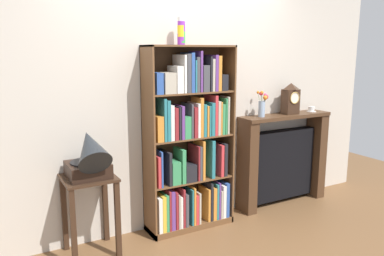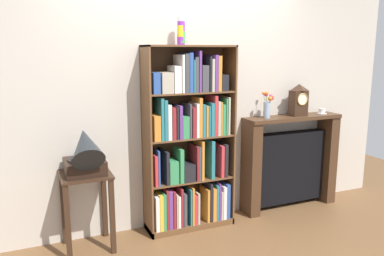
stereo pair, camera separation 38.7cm
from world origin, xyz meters
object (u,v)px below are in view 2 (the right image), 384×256
Objects in this scene: side_table_left at (86,196)px; fireplace_mantel at (289,162)px; cup_stack at (181,31)px; mantel_clock at (299,100)px; gramophone at (85,153)px; teacup_with_saucer at (322,111)px; bookshelf at (189,146)px; flower_vase at (267,106)px.

fireplace_mantel is (2.29, 0.10, 0.02)m from side_table_left.
side_table_left is at bearing -174.76° from cup_stack.
cup_stack is 1.96m from fireplace_mantel.
mantel_clock is (2.36, 0.07, 0.75)m from side_table_left.
mantel_clock is (2.36, 0.16, 0.33)m from gramophone.
mantel_clock is at bearing -179.56° from teacup_with_saucer.
bookshelf is 1.69m from teacup_with_saucer.
side_table_left is 2.02× the size of mantel_clock.
cup_stack is at bearing 10.03° from gramophone.
side_table_left is 2.77m from teacup_with_saucer.
fireplace_mantel is 0.73m from mantel_clock.
bookshelf is 0.99m from flower_vase.
fireplace_mantel is 4.02× the size of flower_vase.
cup_stack is 1.25m from flower_vase.
cup_stack is 2.14× the size of teacup_with_saucer.
bookshelf is 1.09m from side_table_left.
teacup_with_saucer is at bearing 0.44° from mantel_clock.
side_table_left is 1.38× the size of gramophone.
fireplace_mantel is 9.80× the size of teacup_with_saucer.
fireplace_mantel is 0.76m from flower_vase.
teacup_with_saucer is at bearing -0.36° from cup_stack.
gramophone is at bearing -175.45° from flower_vase.
gramophone reaches higher than side_table_left.
side_table_left is 0.43m from gramophone.
teacup_with_saucer is (1.68, 0.03, 0.25)m from bookshelf.
bookshelf is 6.32× the size of flower_vase.
cup_stack is 1.75m from side_table_left.
cup_stack is 0.72× the size of mantel_clock.
cup_stack is 0.22× the size of fireplace_mantel.
bookshelf is 5.18× the size of mantel_clock.
flower_vase is at bearing -0.87° from cup_stack.
teacup_with_saucer is at bearing -3.31° from fireplace_mantel.
cup_stack is 0.88× the size of flower_vase.
cup_stack is at bearing 5.24° from side_table_left.
fireplace_mantel is at bearing 4.55° from gramophone.
bookshelf reaches higher than fireplace_mantel.
cup_stack reaches higher than teacup_with_saucer.
teacup_with_saucer reaches higher than fireplace_mantel.
cup_stack is at bearing 151.06° from bookshelf.
flower_vase is at bearing 2.15° from side_table_left.
cup_stack is at bearing 179.45° from mantel_clock.
mantel_clock reaches higher than gramophone.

